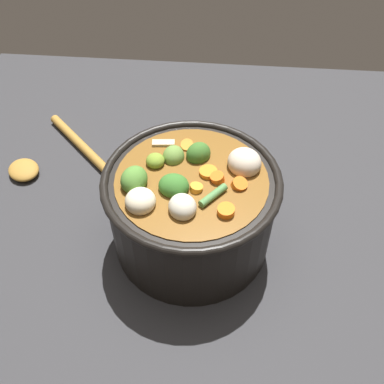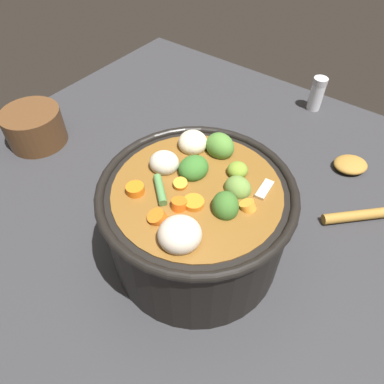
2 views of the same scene
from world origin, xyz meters
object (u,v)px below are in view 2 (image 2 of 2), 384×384
at_px(cooking_pot, 197,220).
at_px(salt_shaker, 317,94).
at_px(wooden_spoon, 365,187).
at_px(small_saucepan, 32,127).

height_order(cooking_pot, salt_shaker, cooking_pot).
bearing_deg(wooden_spoon, small_saucepan, 24.64).
bearing_deg(small_saucepan, wooden_spoon, -155.36).
bearing_deg(cooking_pot, salt_shaker, -87.99).
relative_size(salt_shaker, small_saucepan, 0.41).
height_order(cooking_pot, wooden_spoon, cooking_pot).
height_order(wooden_spoon, salt_shaker, salt_shaker).
relative_size(wooden_spoon, small_saucepan, 1.10).
distance_m(wooden_spoon, salt_shaker, 0.27).
bearing_deg(cooking_pot, small_saucepan, -2.38).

